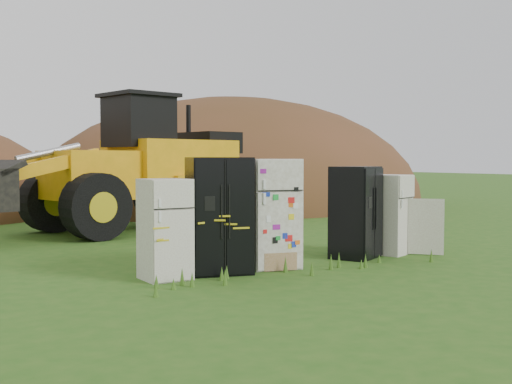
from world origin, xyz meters
TOP-DOWN VIEW (x-y plane):
  - ground at (0.00, 0.00)m, footprint 120.00×120.00m
  - fridge_leftmost at (-2.44, -0.01)m, footprint 0.69×0.67m
  - fridge_black_side at (-1.48, 0.00)m, footprint 1.16×1.02m
  - fridge_sticker at (-0.45, -0.02)m, footprint 0.99×0.95m
  - fridge_black_right at (1.45, -0.00)m, footprint 1.08×1.01m
  - fridge_open_door at (2.36, 0.01)m, footprint 0.88×0.85m
  - wheel_loader at (-0.98, 6.46)m, footprint 7.72×4.19m
  - dirt_mound_right at (6.66, 12.72)m, footprint 16.49×12.09m

SIDE VIEW (x-z plane):
  - ground at x=0.00m, z-range 0.00..0.00m
  - dirt_mound_right at x=6.66m, z-range -4.28..4.28m
  - fridge_open_door at x=2.36m, z-range 0.00..1.55m
  - fridge_leftmost at x=-2.44m, z-range 0.00..1.55m
  - fridge_black_right at x=1.45m, z-range 0.00..1.72m
  - fridge_sticker at x=-0.45m, z-range 0.00..1.86m
  - fridge_black_side at x=-1.48m, z-range 0.00..1.89m
  - wheel_loader at x=-0.98m, z-range 0.00..3.54m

